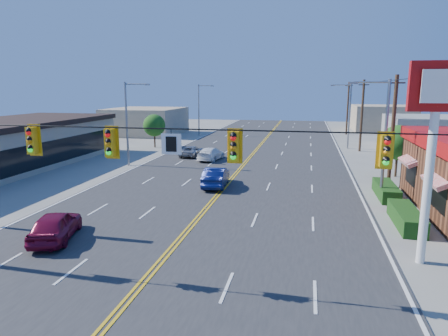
% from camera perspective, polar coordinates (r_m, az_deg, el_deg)
% --- Properties ---
extents(ground, '(160.00, 160.00, 0.00)m').
position_cam_1_polar(ground, '(16.59, -11.08, -15.49)').
color(ground, gray).
rests_on(ground, ground).
extents(road, '(20.00, 120.00, 0.06)m').
position_cam_1_polar(road, '(34.89, 1.69, -0.90)').
color(road, '#2D2D30').
rests_on(road, ground).
extents(signal_span, '(24.32, 0.34, 9.00)m').
position_cam_1_polar(signal_span, '(15.10, -12.21, 1.38)').
color(signal_span, '#47301E').
rests_on(signal_span, ground).
extents(kfc_pylon, '(2.20, 0.36, 8.50)m').
position_cam_1_polar(kfc_pylon, '(18.33, 27.83, 5.70)').
color(kfc_pylon, white).
rests_on(kfc_pylon, ground).
extents(streetlight_se, '(2.55, 0.25, 8.00)m').
position_cam_1_polar(streetlight_se, '(28.14, 21.68, 4.60)').
color(streetlight_se, gray).
rests_on(streetlight_se, ground).
extents(streetlight_ne, '(2.55, 0.25, 8.00)m').
position_cam_1_polar(streetlight_ne, '(51.88, 17.29, 7.63)').
color(streetlight_ne, gray).
rests_on(streetlight_ne, ground).
extents(streetlight_sw, '(2.55, 0.25, 8.00)m').
position_cam_1_polar(streetlight_sw, '(39.44, -13.48, 6.80)').
color(streetlight_sw, gray).
rests_on(streetlight_sw, ground).
extents(streetlight_nw, '(2.55, 0.25, 8.00)m').
position_cam_1_polar(streetlight_nw, '(63.88, -3.45, 8.72)').
color(streetlight_nw, gray).
rests_on(streetlight_nw, ground).
extents(utility_pole_near, '(0.28, 0.28, 8.40)m').
position_cam_1_polar(utility_pole_near, '(32.34, 22.93, 4.73)').
color(utility_pole_near, '#47301E').
rests_on(utility_pole_near, ground).
extents(utility_pole_mid, '(0.28, 0.28, 8.40)m').
position_cam_1_polar(utility_pole_mid, '(50.06, 19.09, 7.04)').
color(utility_pole_mid, '#47301E').
rests_on(utility_pole_mid, ground).
extents(utility_pole_far, '(0.28, 0.28, 8.40)m').
position_cam_1_polar(utility_pole_far, '(67.93, 17.25, 8.13)').
color(utility_pole_far, '#47301E').
rests_on(utility_pole_far, ground).
extents(tree_kfc_rear, '(2.94, 2.94, 4.41)m').
position_cam_1_polar(tree_kfc_rear, '(36.63, 23.62, 3.35)').
color(tree_kfc_rear, '#47301E').
rests_on(tree_kfc_rear, ground).
extents(tree_west, '(2.80, 2.80, 4.20)m').
position_cam_1_polar(tree_west, '(51.43, -9.94, 6.01)').
color(tree_west, '#47301E').
rests_on(tree_west, ground).
extents(bld_east_mid, '(12.00, 10.00, 4.00)m').
position_cam_1_polar(bld_east_mid, '(56.18, 28.43, 4.44)').
color(bld_east_mid, gray).
rests_on(bld_east_mid, ground).
extents(bld_west_far, '(11.00, 12.00, 4.20)m').
position_cam_1_polar(bld_west_far, '(67.04, -11.09, 6.59)').
color(bld_west_far, tan).
rests_on(bld_west_far, ground).
extents(bld_east_far, '(10.00, 10.00, 4.40)m').
position_cam_1_polar(bld_east_far, '(76.86, 21.71, 6.66)').
color(bld_east_far, tan).
rests_on(bld_east_far, ground).
extents(car_magenta, '(2.81, 4.51, 1.43)m').
position_cam_1_polar(car_magenta, '(21.57, -22.91, -7.71)').
color(car_magenta, maroon).
rests_on(car_magenta, ground).
extents(car_blue, '(1.87, 4.57, 1.47)m').
position_cam_1_polar(car_blue, '(30.42, -1.15, -1.36)').
color(car_blue, navy).
rests_on(car_blue, ground).
extents(car_white, '(2.38, 4.67, 1.30)m').
position_cam_1_polar(car_white, '(41.67, -1.88, 1.98)').
color(car_white, white).
rests_on(car_white, ground).
extents(car_silver, '(2.14, 4.20, 1.14)m').
position_cam_1_polar(car_silver, '(44.00, -4.60, 2.35)').
color(car_silver, '#9E9DA2').
rests_on(car_silver, ground).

